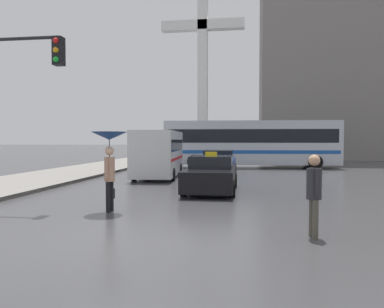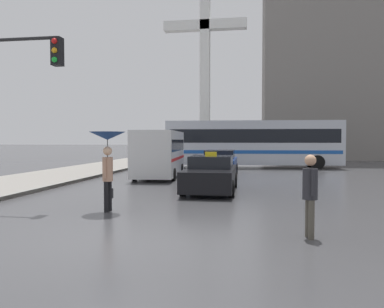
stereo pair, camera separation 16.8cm
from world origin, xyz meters
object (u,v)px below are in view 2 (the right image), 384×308
(pedestrian_man, at_px, (310,189))
(monument_cross, at_px, (205,54))
(pedestrian_with_umbrella, at_px, (108,148))
(ambulance_van, at_px, (160,152))
(sedan_red, at_px, (220,164))
(taxi, at_px, (211,175))
(city_bus, at_px, (252,142))

(pedestrian_man, bearing_deg, monument_cross, -176.91)
(pedestrian_with_umbrella, height_order, pedestrian_man, pedestrian_with_umbrella)
(ambulance_van, distance_m, monument_cross, 18.32)
(ambulance_van, bearing_deg, sedan_red, -157.77)
(sedan_red, relative_size, monument_cross, 0.26)
(pedestrian_man, xyz_separation_m, monument_cross, (-5.38, 27.65, 9.09))
(sedan_red, xyz_separation_m, pedestrian_man, (2.83, -13.06, 0.32))
(ambulance_van, bearing_deg, taxi, 119.27)
(city_bus, bearing_deg, pedestrian_man, -0.42)
(ambulance_van, xyz_separation_m, pedestrian_man, (5.90, -11.55, -0.37))
(city_bus, xyz_separation_m, pedestrian_man, (0.98, -19.40, -0.86))
(pedestrian_with_umbrella, bearing_deg, city_bus, -8.91)
(sedan_red, height_order, monument_cross, monument_cross)
(ambulance_van, bearing_deg, monument_cross, -95.84)
(pedestrian_with_umbrella, bearing_deg, ambulance_van, 9.41)
(city_bus, relative_size, pedestrian_with_umbrella, 5.60)
(city_bus, distance_m, pedestrian_man, 19.44)
(taxi, xyz_separation_m, monument_cross, (-2.72, 21.04, 9.44))
(monument_cross, bearing_deg, city_bus, -61.93)
(sedan_red, xyz_separation_m, city_bus, (1.85, 6.33, 1.19))
(ambulance_van, bearing_deg, city_bus, -126.08)
(ambulance_van, distance_m, city_bus, 9.28)
(ambulance_van, xyz_separation_m, monument_cross, (0.52, 16.10, 8.72))
(taxi, xyz_separation_m, sedan_red, (-0.17, 6.45, 0.03))
(monument_cross, bearing_deg, ambulance_van, -91.85)
(pedestrian_with_umbrella, relative_size, pedestrian_man, 1.31)
(city_bus, xyz_separation_m, pedestrian_with_umbrella, (-4.08, -17.33, -0.10))
(pedestrian_with_umbrella, bearing_deg, pedestrian_man, -107.92)
(city_bus, bearing_deg, monument_cross, -155.25)
(ambulance_van, relative_size, monument_cross, 0.32)
(ambulance_van, distance_m, pedestrian_man, 12.98)
(pedestrian_with_umbrella, distance_m, monument_cross, 26.90)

